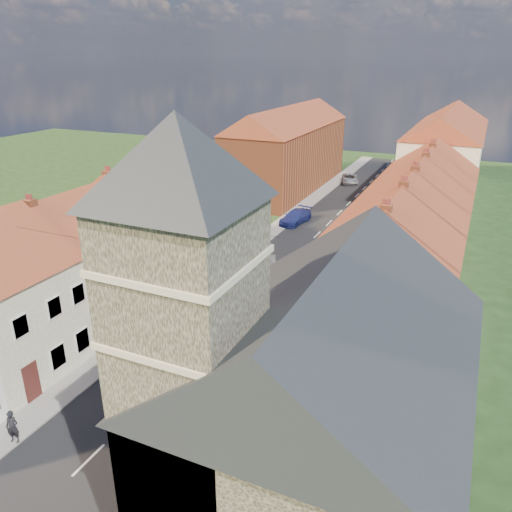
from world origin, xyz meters
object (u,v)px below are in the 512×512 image
(car_near, at_px, (130,356))
(car_distant, at_px, (350,179))
(pedestrian_left, at_px, (12,427))
(pedestrian_right, at_px, (323,297))
(church, at_px, (308,386))
(car_far, at_px, (296,217))
(car_mid, at_px, (254,263))
(lamppost, at_px, (212,240))

(car_near, relative_size, car_distant, 0.85)
(car_distant, relative_size, pedestrian_left, 2.66)
(car_near, xyz_separation_m, pedestrian_right, (7.87, 10.94, 0.34))
(church, height_order, car_distant, church)
(car_far, height_order, car_distant, car_far)
(car_mid, bearing_deg, car_distant, 104.37)
(car_near, distance_m, car_distant, 47.36)
(car_distant, xyz_separation_m, pedestrian_left, (-1.20, -54.49, 0.33))
(car_far, xyz_separation_m, pedestrian_right, (8.30, -17.02, 0.30))
(church, distance_m, lamppost, 21.38)
(car_near, bearing_deg, car_distant, 81.07)
(car_near, bearing_deg, car_far, 82.28)
(car_distant, distance_m, pedestrian_left, 54.50)
(car_far, bearing_deg, car_distant, 95.77)
(car_distant, bearing_deg, car_far, -108.68)
(church, bearing_deg, car_distant, 102.70)
(car_distant, height_order, pedestrian_right, pedestrian_right)
(car_mid, height_order, car_distant, car_mid)
(car_near, relative_size, car_far, 0.79)
(church, relative_size, car_distant, 3.51)
(car_far, xyz_separation_m, car_distant, (0.70, 19.40, -0.08))
(car_far, distance_m, car_distant, 19.41)
(car_mid, distance_m, car_distant, 32.39)
(car_far, height_order, pedestrian_left, pedestrian_left)
(car_far, height_order, pedestrian_right, pedestrian_right)
(church, bearing_deg, car_mid, 119.29)
(car_distant, bearing_deg, pedestrian_right, -94.82)
(lamppost, bearing_deg, car_near, -84.81)
(pedestrian_left, bearing_deg, car_far, 73.20)
(car_near, height_order, car_mid, car_mid)
(car_mid, relative_size, car_far, 0.87)
(lamppost, distance_m, car_far, 16.78)
(car_near, height_order, pedestrian_right, pedestrian_right)
(lamppost, bearing_deg, car_far, 87.88)
(car_near, distance_m, pedestrian_left, 7.20)
(lamppost, height_order, car_distant, lamppost)
(car_far, bearing_deg, car_near, -81.28)
(pedestrian_right, bearing_deg, pedestrian_left, 53.45)
(car_mid, xyz_separation_m, pedestrian_right, (7.07, -4.03, 0.31))
(lamppost, xyz_separation_m, car_distant, (1.32, 35.92, -2.94))
(car_near, xyz_separation_m, car_distant, (0.28, 47.36, -0.03))
(pedestrian_left, relative_size, pedestrian_right, 0.95)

